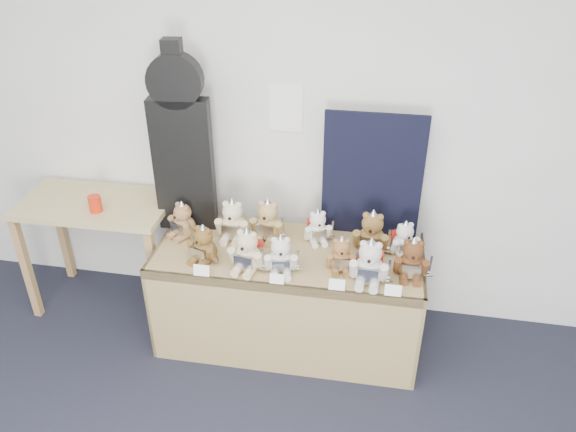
% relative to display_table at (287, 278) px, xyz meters
% --- Properties ---
extents(room_shell, '(6.00, 6.00, 6.00)m').
position_rel_display_table_xyz_m(room_shell, '(-0.10, 0.51, 0.90)').
color(room_shell, white).
rests_on(room_shell, floor).
extents(display_table, '(1.64, 0.70, 0.68)m').
position_rel_display_table_xyz_m(display_table, '(0.00, 0.00, 0.00)').
color(display_table, olive).
rests_on(display_table, floor).
extents(side_table, '(0.99, 0.56, 0.82)m').
position_rel_display_table_xyz_m(side_table, '(-1.32, 0.21, 0.16)').
color(side_table, tan).
rests_on(side_table, floor).
extents(guitar_case, '(0.37, 0.15, 1.20)m').
position_rel_display_table_xyz_m(guitar_case, '(-0.70, 0.26, 0.73)').
color(guitar_case, black).
rests_on(guitar_case, display_table).
extents(navy_board, '(0.60, 0.03, 0.81)m').
position_rel_display_table_xyz_m(navy_board, '(0.46, 0.37, 0.55)').
color(navy_board, black).
rests_on(navy_board, display_table).
extents(red_cup, '(0.08, 0.08, 0.11)m').
position_rel_display_table_xyz_m(red_cup, '(-1.24, 0.09, 0.34)').
color(red_cup, red).
rests_on(red_cup, side_table).
extents(teddy_front_far_left, '(0.21, 0.20, 0.26)m').
position_rel_display_table_xyz_m(teddy_front_far_left, '(-0.47, -0.11, 0.25)').
color(teddy_front_far_left, brown).
rests_on(teddy_front_far_left, display_table).
extents(teddy_front_left, '(0.24, 0.21, 0.29)m').
position_rel_display_table_xyz_m(teddy_front_left, '(-0.20, -0.15, 0.26)').
color(teddy_front_left, beige).
rests_on(teddy_front_left, display_table).
extents(teddy_front_centre, '(0.22, 0.19, 0.27)m').
position_rel_display_table_xyz_m(teddy_front_centre, '(-0.01, -0.14, 0.25)').
color(teddy_front_centre, silver).
rests_on(teddy_front_centre, display_table).
extents(teddy_front_right, '(0.20, 0.17, 0.24)m').
position_rel_display_table_xyz_m(teddy_front_right, '(0.33, -0.05, 0.24)').
color(teddy_front_right, olive).
rests_on(teddy_front_right, display_table).
extents(teddy_front_far_right, '(0.25, 0.21, 0.30)m').
position_rel_display_table_xyz_m(teddy_front_far_right, '(0.49, -0.14, 0.27)').
color(teddy_front_far_right, silver).
rests_on(teddy_front_far_right, display_table).
extents(teddy_front_end, '(0.22, 0.18, 0.27)m').
position_rel_display_table_xyz_m(teddy_front_end, '(0.72, -0.05, 0.26)').
color(teddy_front_end, brown).
rests_on(teddy_front_end, display_table).
extents(teddy_back_left, '(0.24, 0.19, 0.30)m').
position_rel_display_table_xyz_m(teddy_back_left, '(-0.37, 0.16, 0.27)').
color(teddy_back_left, beige).
rests_on(teddy_back_left, display_table).
extents(teddy_back_centre_left, '(0.24, 0.21, 0.30)m').
position_rel_display_table_xyz_m(teddy_back_centre_left, '(-0.16, 0.20, 0.27)').
color(teddy_back_centre_left, tan).
rests_on(teddy_back_centre_left, display_table).
extents(teddy_back_centre_right, '(0.20, 0.18, 0.24)m').
position_rel_display_table_xyz_m(teddy_back_centre_right, '(0.15, 0.22, 0.24)').
color(teddy_back_centre_right, silver).
rests_on(teddy_back_centre_right, display_table).
extents(teddy_back_right, '(0.25, 0.21, 0.30)m').
position_rel_display_table_xyz_m(teddy_back_right, '(0.49, 0.16, 0.27)').
color(teddy_back_right, brown).
rests_on(teddy_back_right, display_table).
extents(teddy_back_end, '(0.20, 0.19, 0.24)m').
position_rel_display_table_xyz_m(teddy_back_end, '(0.68, 0.17, 0.24)').
color(teddy_back_end, white).
rests_on(teddy_back_end, display_table).
extents(teddy_back_far_left, '(0.21, 0.21, 0.26)m').
position_rel_display_table_xyz_m(teddy_back_far_left, '(-0.69, 0.13, 0.25)').
color(teddy_back_far_left, '#986F47').
rests_on(teddy_back_far_left, display_table).
extents(entry_card_a, '(0.09, 0.02, 0.07)m').
position_rel_display_table_xyz_m(entry_card_a, '(-0.44, -0.26, 0.18)').
color(entry_card_a, white).
rests_on(entry_card_a, display_table).
extents(entry_card_b, '(0.08, 0.02, 0.06)m').
position_rel_display_table_xyz_m(entry_card_b, '(-0.01, -0.26, 0.18)').
color(entry_card_b, white).
rests_on(entry_card_b, display_table).
extents(entry_card_c, '(0.09, 0.02, 0.06)m').
position_rel_display_table_xyz_m(entry_card_c, '(0.33, -0.25, 0.18)').
color(entry_card_c, white).
rests_on(entry_card_c, display_table).
extents(entry_card_d, '(0.09, 0.02, 0.06)m').
position_rel_display_table_xyz_m(entry_card_d, '(0.63, -0.25, 0.18)').
color(entry_card_d, white).
rests_on(entry_card_d, display_table).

